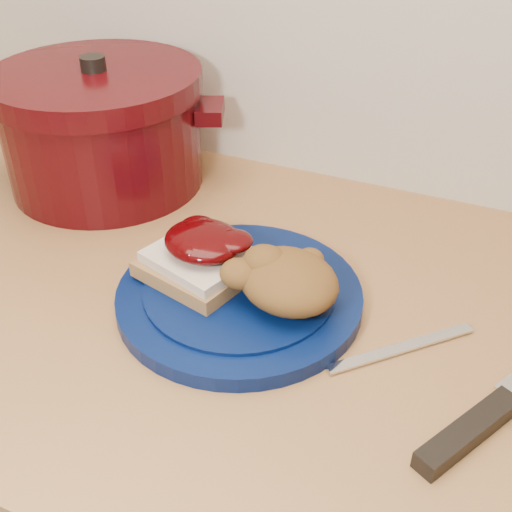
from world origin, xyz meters
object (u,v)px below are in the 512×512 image
at_px(butter_knife, 402,348).
at_px(dutch_oven, 102,128).
at_px(plate, 239,296).
at_px(pepper_grinder, 134,124).
at_px(chef_knife, 499,408).

relative_size(butter_knife, dutch_oven, 0.45).
bearing_deg(butter_knife, dutch_oven, 113.15).
bearing_deg(plate, pepper_grinder, 139.79).
xyz_separation_m(plate, chef_knife, (0.27, -0.05, 0.00)).
relative_size(plate, butter_knife, 1.61).
bearing_deg(plate, dutch_oven, 148.74).
height_order(plate, dutch_oven, dutch_oven).
xyz_separation_m(chef_knife, pepper_grinder, (-0.54, 0.28, 0.05)).
relative_size(chef_knife, dutch_oven, 0.80).
xyz_separation_m(chef_knife, butter_knife, (-0.09, 0.05, -0.01)).
xyz_separation_m(plate, dutch_oven, (-0.28, 0.17, 0.07)).
height_order(plate, pepper_grinder, pepper_grinder).
height_order(chef_knife, pepper_grinder, pepper_grinder).
bearing_deg(dutch_oven, plate, -31.26).
xyz_separation_m(chef_knife, dutch_oven, (-0.55, 0.22, 0.07)).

